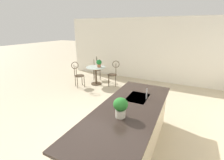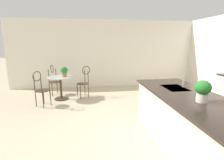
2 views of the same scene
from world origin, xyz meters
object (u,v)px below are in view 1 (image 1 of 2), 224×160
(chair_by_island, at_px, (78,73))
(potted_plant_counter_near, at_px, (121,106))
(chair_toward_desk, at_px, (114,72))
(bistro_table, at_px, (96,74))
(chair_near_window, at_px, (97,67))
(potted_plant_on_table, at_px, (99,63))

(chair_by_island, bearing_deg, potted_plant_counter_near, 48.15)
(chair_toward_desk, xyz_separation_m, potted_plant_counter_near, (3.46, 1.80, 0.54))
(bistro_table, relative_size, potted_plant_counter_near, 2.41)
(bistro_table, distance_m, chair_by_island, 0.77)
(chair_near_window, distance_m, potted_plant_on_table, 0.79)
(potted_plant_counter_near, bearing_deg, bistro_table, -142.34)
(potted_plant_on_table, height_order, potted_plant_counter_near, potted_plant_counter_near)
(bistro_table, height_order, chair_near_window, chair_near_window)
(chair_by_island, bearing_deg, chair_near_window, 173.73)
(chair_by_island, bearing_deg, bistro_table, 143.14)
(bistro_table, xyz_separation_m, chair_toward_desk, (-0.17, 0.74, 0.13))
(potted_plant_on_table, bearing_deg, chair_by_island, -41.68)
(chair_by_island, distance_m, chair_toward_desk, 1.42)
(chair_by_island, bearing_deg, potted_plant_on_table, 138.32)
(chair_toward_desk, bearing_deg, potted_plant_on_table, -79.30)
(bistro_table, bearing_deg, chair_toward_desk, 102.64)
(bistro_table, relative_size, potted_plant_on_table, 2.62)
(bistro_table, bearing_deg, potted_plant_counter_near, 37.66)
(potted_plant_on_table, bearing_deg, bistro_table, -68.75)
(bistro_table, distance_m, chair_near_window, 0.70)
(bistro_table, distance_m, chair_toward_desk, 0.77)
(bistro_table, xyz_separation_m, potted_plant_on_table, (-0.05, 0.13, 0.47))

